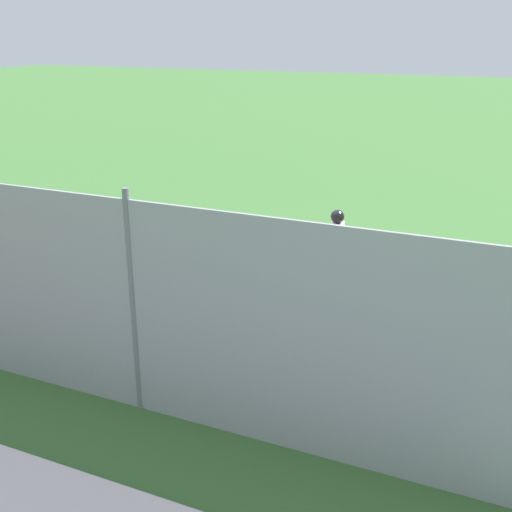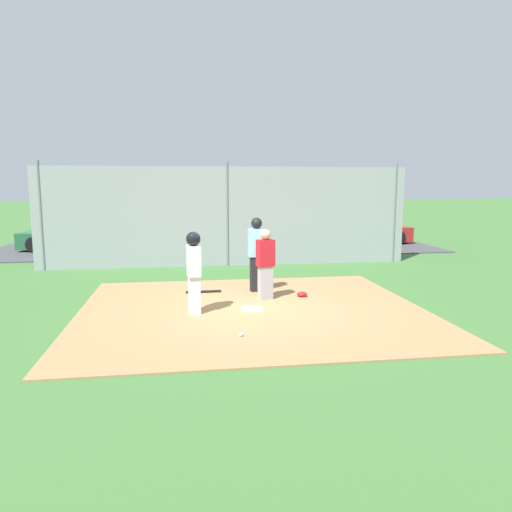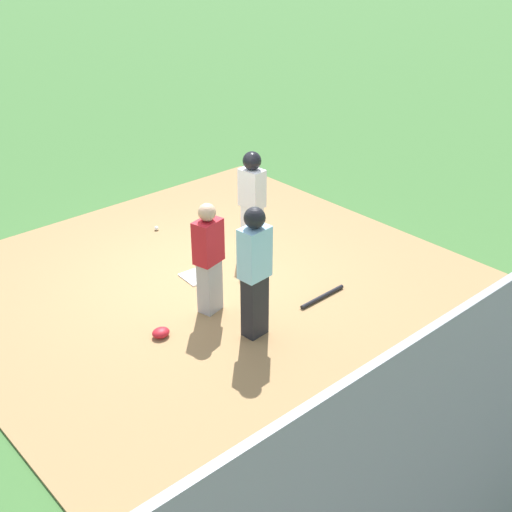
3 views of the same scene
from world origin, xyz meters
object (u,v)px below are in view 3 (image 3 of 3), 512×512
object	(u,v)px
home_plate	(198,276)
catcher	(209,257)
runner	(252,195)
baseball	(156,228)
umpire	(255,270)
catcher_mask	(161,333)
baseball_bat	(322,297)

from	to	relation	value
home_plate	catcher	world-z (taller)	catcher
home_plate	runner	distance (m)	1.55
baseball	umpire	bearing A→B (deg)	-102.99
catcher	catcher_mask	bearing A→B (deg)	81.88
home_plate	catcher	size ratio (longest dim) A/B	0.27
runner	catcher_mask	distance (m)	2.88
home_plate	catcher	xyz separation A→B (m)	(-0.43, -0.86, 0.83)
baseball_bat	catcher_mask	bearing A→B (deg)	-19.43
home_plate	catcher	bearing A→B (deg)	-116.37
home_plate	baseball	world-z (taller)	baseball
umpire	runner	xyz separation A→B (m)	(1.56, 1.82, -0.00)
baseball	catcher	bearing A→B (deg)	-108.46
catcher	catcher_mask	distance (m)	1.18
umpire	baseball	size ratio (longest dim) A/B	24.53
baseball	home_plate	bearing A→B (deg)	-104.29
runner	baseball	world-z (taller)	runner
runner	umpire	bearing A→B (deg)	43.85
home_plate	runner	size ratio (longest dim) A/B	0.26
catcher_mask	umpire	bearing A→B (deg)	-38.40
catcher	home_plate	bearing A→B (deg)	-39.56
home_plate	catcher	distance (m)	1.27
baseball_bat	catcher	bearing A→B (deg)	-32.12
home_plate	runner	bearing A→B (deg)	5.58
catcher_mask	baseball	bearing A→B (deg)	56.90
home_plate	umpire	world-z (taller)	umpire
catcher	baseball_bat	distance (m)	1.80
home_plate	baseball_bat	distance (m)	1.95
umpire	catcher_mask	world-z (taller)	umpire
home_plate	baseball_bat	world-z (taller)	baseball_bat
catcher	baseball	world-z (taller)	catcher
catcher	umpire	size ratio (longest dim) A/B	0.89
catcher	runner	distance (m)	1.91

